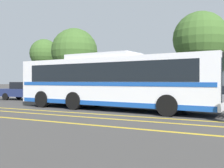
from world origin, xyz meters
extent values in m
plane|color=#423F3D|center=(0.00, 0.00, 0.00)|extent=(220.00, 220.00, 0.00)
cube|color=gold|center=(-0.02, -2.27, 0.00)|extent=(31.90, 0.20, 0.01)
cube|color=gold|center=(-0.02, -3.42, 0.00)|extent=(31.90, 0.20, 0.01)
cube|color=gold|center=(-0.02, -5.13, 0.00)|extent=(31.90, 0.20, 0.01)
cube|color=#99999E|center=(-0.02, 5.56, 0.07)|extent=(39.90, 0.36, 0.15)
cube|color=white|center=(-0.02, -0.07, 1.60)|extent=(12.08, 3.56, 2.55)
cube|color=black|center=(-0.02, -0.07, 2.08)|extent=(10.42, 3.45, 1.01)
cube|color=#194CA5|center=(-0.02, -0.07, 1.46)|extent=(11.85, 3.58, 0.20)
cube|color=#194CA5|center=(-0.02, -0.07, 0.44)|extent=(11.85, 3.57, 0.24)
cube|color=silver|center=(-0.61, -0.02, 3.02)|extent=(4.33, 2.38, 0.29)
cylinder|color=black|center=(3.76, 0.81, 0.50)|extent=(1.02, 0.37, 1.00)
cylinder|color=black|center=(3.55, -1.60, 0.50)|extent=(1.02, 0.37, 1.00)
cylinder|color=black|center=(-1.69, 1.29, 0.50)|extent=(1.02, 0.37, 1.00)
cylinder|color=black|center=(-1.90, -1.12, 0.50)|extent=(1.02, 0.37, 1.00)
cylinder|color=black|center=(-4.18, 1.51, 0.50)|extent=(1.02, 0.37, 1.00)
cylinder|color=black|center=(-4.39, -0.90, 0.50)|extent=(1.02, 0.37, 1.00)
cube|color=navy|center=(-9.93, 3.31, 0.63)|extent=(4.70, 1.97, 0.66)
cube|color=black|center=(-10.04, 3.30, 1.24)|extent=(2.03, 1.59, 0.57)
cylinder|color=black|center=(-8.56, 4.19, 0.30)|extent=(0.61, 0.24, 0.60)
cylinder|color=black|center=(-8.45, 2.62, 0.30)|extent=(0.61, 0.24, 0.60)
cylinder|color=black|center=(-11.40, 4.00, 0.30)|extent=(0.61, 0.24, 0.60)
cylinder|color=black|center=(-11.29, 2.43, 0.30)|extent=(0.61, 0.24, 0.60)
cube|color=black|center=(-4.46, 3.41, 0.67)|extent=(4.35, 2.17, 0.74)
cube|color=black|center=(-4.57, 3.42, 1.29)|extent=(1.88, 1.79, 0.50)
cylinder|color=black|center=(-3.09, 4.23, 0.30)|extent=(0.61, 0.24, 0.60)
cylinder|color=black|center=(-3.21, 2.43, 0.30)|extent=(0.61, 0.24, 0.60)
cylinder|color=black|center=(-5.71, 4.40, 0.30)|extent=(0.61, 0.24, 0.60)
cylinder|color=black|center=(-5.83, 2.59, 0.30)|extent=(0.61, 0.24, 0.60)
cube|color=black|center=(0.83, 3.42, 0.60)|extent=(4.71, 1.89, 0.59)
cube|color=black|center=(0.95, 3.43, 1.10)|extent=(2.01, 1.58, 0.41)
cylinder|color=black|center=(-0.57, 2.56, 0.30)|extent=(0.61, 0.23, 0.60)
cylinder|color=black|center=(-0.64, 4.17, 0.30)|extent=(0.61, 0.23, 0.60)
cylinder|color=black|center=(2.30, 2.68, 0.30)|extent=(0.61, 0.23, 0.60)
cylinder|color=black|center=(2.23, 4.29, 0.30)|extent=(0.61, 0.23, 0.60)
cylinder|color=#513823|center=(3.62, 8.38, 1.68)|extent=(0.28, 0.28, 3.36)
sphere|color=#3D6028|center=(3.62, 8.38, 4.98)|extent=(4.30, 4.30, 4.30)
cylinder|color=#513823|center=(-7.60, 7.22, 1.39)|extent=(0.28, 0.28, 2.79)
sphere|color=#3D6028|center=(-7.60, 7.22, 4.42)|extent=(4.33, 4.33, 4.33)
cylinder|color=#513823|center=(-13.51, 9.82, 1.77)|extent=(0.28, 0.28, 3.54)
sphere|color=#3D6028|center=(-13.51, 9.82, 4.75)|extent=(3.23, 3.23, 3.23)
camera|label=1|loc=(6.57, -13.36, 1.61)|focal=42.00mm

